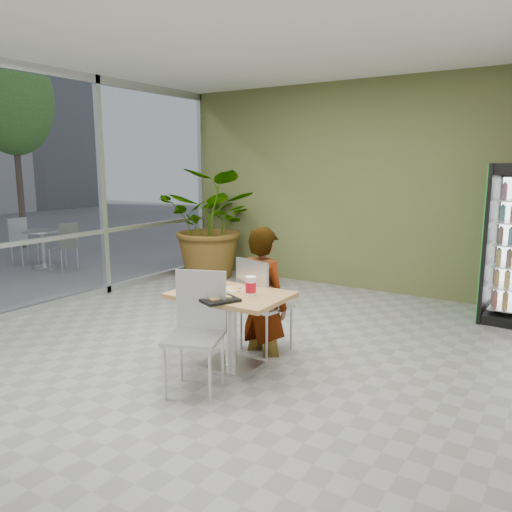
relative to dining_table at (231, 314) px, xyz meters
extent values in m
plane|color=gray|center=(-0.29, 0.16, -0.54)|extent=(7.00, 7.00, 0.00)
cube|color=#B7834E|center=(0.00, 0.00, 0.19)|extent=(1.09, 0.77, 0.04)
cylinder|color=silver|center=(0.00, 0.00, -0.18)|extent=(0.11, 0.11, 0.71)
cube|color=silver|center=(0.00, 0.00, -0.52)|extent=(0.54, 0.44, 0.04)
cube|color=silver|center=(0.02, 0.61, -0.07)|extent=(0.52, 0.52, 0.03)
cube|color=silver|center=(-0.02, 0.40, 0.20)|extent=(0.44, 0.12, 0.52)
cylinder|color=silver|center=(0.25, 0.75, -0.30)|extent=(0.03, 0.03, 0.47)
cylinder|color=silver|center=(-0.12, 0.83, -0.30)|extent=(0.03, 0.03, 0.47)
cylinder|color=silver|center=(0.17, 0.38, -0.30)|extent=(0.03, 0.03, 0.47)
cylinder|color=silver|center=(-0.20, 0.46, -0.30)|extent=(0.03, 0.03, 0.47)
cube|color=silver|center=(0.04, -0.59, -0.05)|extent=(0.59, 0.59, 0.03)
cube|color=silver|center=(-0.04, -0.39, 0.22)|extent=(0.44, 0.20, 0.54)
cylinder|color=silver|center=(-0.07, -0.84, -0.29)|extent=(0.03, 0.03, 0.49)
cylinder|color=silver|center=(0.29, -0.70, -0.29)|extent=(0.03, 0.03, 0.49)
cylinder|color=silver|center=(-0.22, -0.48, -0.29)|extent=(0.03, 0.03, 0.49)
cylinder|color=silver|center=(0.15, -0.34, -0.29)|extent=(0.03, 0.03, 0.49)
imported|color=black|center=(0.02, 0.56, -0.03)|extent=(0.67, 0.50, 1.62)
cylinder|color=white|center=(-0.05, 0.10, 0.22)|extent=(0.20, 0.20, 0.01)
cylinder|color=white|center=(0.22, 0.02, 0.30)|extent=(0.10, 0.10, 0.17)
cylinder|color=red|center=(0.22, 0.02, 0.29)|extent=(0.10, 0.10, 0.10)
cylinder|color=white|center=(0.22, 0.02, 0.39)|extent=(0.10, 0.10, 0.01)
cube|color=white|center=(-0.26, -0.15, 0.22)|extent=(0.21, 0.21, 0.02)
cube|color=black|center=(0.00, -0.26, 0.23)|extent=(0.53, 0.47, 0.02)
cube|color=green|center=(1.77, 3.06, 0.44)|extent=(0.04, 0.67, 1.92)
imported|color=#2C6026|center=(-2.56, 3.06, 0.40)|extent=(1.94, 1.76, 1.87)
camera|label=1|loc=(2.67, -3.71, 1.41)|focal=35.00mm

